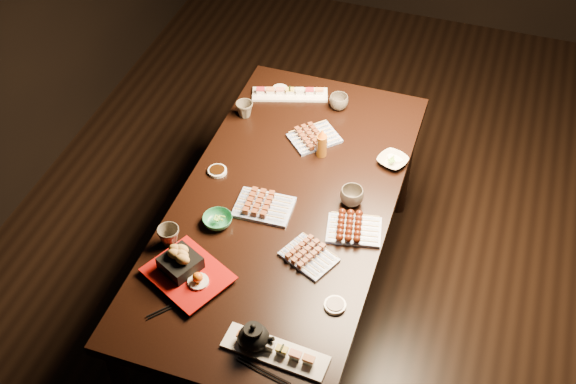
# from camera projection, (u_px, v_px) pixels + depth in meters

# --- Properties ---
(ground) EXTENTS (5.00, 5.00, 0.00)m
(ground) POSITION_uv_depth(u_px,v_px,m) (369.00, 267.00, 3.78)
(ground) COLOR black
(ground) RESTS_ON ground
(dining_table) EXTENTS (0.99, 1.85, 0.75)m
(dining_table) POSITION_uv_depth(u_px,v_px,m) (285.00, 259.00, 3.34)
(dining_table) COLOR black
(dining_table) RESTS_ON ground
(sushi_platter_near) EXTENTS (0.39, 0.13, 0.05)m
(sushi_platter_near) POSITION_uv_depth(u_px,v_px,m) (275.00, 349.00, 2.54)
(sushi_platter_near) COLOR white
(sushi_platter_near) RESTS_ON dining_table
(sushi_platter_far) EXTENTS (0.39, 0.21, 0.05)m
(sushi_platter_far) POSITION_uv_depth(u_px,v_px,m) (290.00, 92.00, 3.57)
(sushi_platter_far) COLOR white
(sushi_platter_far) RESTS_ON dining_table
(yakitori_plate_center) EXTENTS (0.25, 0.18, 0.06)m
(yakitori_plate_center) POSITION_uv_depth(u_px,v_px,m) (264.00, 203.00, 3.03)
(yakitori_plate_center) COLOR #828EB6
(yakitori_plate_center) RESTS_ON dining_table
(yakitori_plate_right) EXTENTS (0.25, 0.22, 0.05)m
(yakitori_plate_right) POSITION_uv_depth(u_px,v_px,m) (309.00, 254.00, 2.84)
(yakitori_plate_right) COLOR #828EB6
(yakitori_plate_right) RESTS_ON dining_table
(yakitori_plate_left) EXTENTS (0.27, 0.27, 0.06)m
(yakitori_plate_left) POSITION_uv_depth(u_px,v_px,m) (315.00, 135.00, 3.34)
(yakitori_plate_left) COLOR #828EB6
(yakitori_plate_left) RESTS_ON dining_table
(tsukune_plate) EXTENTS (0.25, 0.20, 0.06)m
(tsukune_plate) POSITION_uv_depth(u_px,v_px,m) (354.00, 227.00, 2.94)
(tsukune_plate) COLOR #828EB6
(tsukune_plate) RESTS_ON dining_table
(edamame_bowl_green) EXTENTS (0.15, 0.15, 0.04)m
(edamame_bowl_green) POSITION_uv_depth(u_px,v_px,m) (218.00, 220.00, 2.97)
(edamame_bowl_green) COLOR #2A8152
(edamame_bowl_green) RESTS_ON dining_table
(edamame_bowl_cream) EXTENTS (0.17, 0.17, 0.03)m
(edamame_bowl_cream) POSITION_uv_depth(u_px,v_px,m) (393.00, 161.00, 3.23)
(edamame_bowl_cream) COLOR beige
(edamame_bowl_cream) RESTS_ON dining_table
(tempura_tray) EXTENTS (0.38, 0.35, 0.11)m
(tempura_tray) POSITION_uv_depth(u_px,v_px,m) (187.00, 268.00, 2.75)
(tempura_tray) COLOR black
(tempura_tray) RESTS_ON dining_table
(teacup_near_left) EXTENTS (0.10, 0.10, 0.08)m
(teacup_near_left) POSITION_uv_depth(u_px,v_px,m) (169.00, 236.00, 2.88)
(teacup_near_left) COLOR #524A3E
(teacup_near_left) RESTS_ON dining_table
(teacup_mid_right) EXTENTS (0.11, 0.11, 0.08)m
(teacup_mid_right) POSITION_uv_depth(u_px,v_px,m) (352.00, 196.00, 3.04)
(teacup_mid_right) COLOR #524A3E
(teacup_mid_right) RESTS_ON dining_table
(teacup_far_left) EXTENTS (0.09, 0.09, 0.08)m
(teacup_far_left) POSITION_uv_depth(u_px,v_px,m) (245.00, 109.00, 3.45)
(teacup_far_left) COLOR #524A3E
(teacup_far_left) RESTS_ON dining_table
(teacup_far_right) EXTENTS (0.10, 0.10, 0.07)m
(teacup_far_right) POSITION_uv_depth(u_px,v_px,m) (339.00, 102.00, 3.49)
(teacup_far_right) COLOR #524A3E
(teacup_far_right) RESTS_ON dining_table
(teapot) EXTENTS (0.14, 0.14, 0.11)m
(teapot) POSITION_uv_depth(u_px,v_px,m) (253.00, 335.00, 2.54)
(teapot) COLOR black
(teapot) RESTS_ON dining_table
(condiment_bottle) EXTENTS (0.06, 0.06, 0.15)m
(condiment_bottle) POSITION_uv_depth(u_px,v_px,m) (322.00, 143.00, 3.23)
(condiment_bottle) COLOR brown
(condiment_bottle) RESTS_ON dining_table
(sauce_dish_west) EXTENTS (0.09, 0.09, 0.01)m
(sauce_dish_west) POSITION_uv_depth(u_px,v_px,m) (217.00, 171.00, 3.20)
(sauce_dish_west) COLOR white
(sauce_dish_west) RESTS_ON dining_table
(sauce_dish_east) EXTENTS (0.09, 0.09, 0.01)m
(sauce_dish_east) POSITION_uv_depth(u_px,v_px,m) (396.00, 157.00, 3.26)
(sauce_dish_east) COLOR white
(sauce_dish_east) RESTS_ON dining_table
(sauce_dish_se) EXTENTS (0.11, 0.11, 0.01)m
(sauce_dish_se) POSITION_uv_depth(u_px,v_px,m) (335.00, 305.00, 2.69)
(sauce_dish_se) COLOR white
(sauce_dish_se) RESTS_ON dining_table
(sauce_dish_nw) EXTENTS (0.10, 0.10, 0.01)m
(sauce_dish_nw) POSITION_uv_depth(u_px,v_px,m) (280.00, 90.00, 3.61)
(sauce_dish_nw) COLOR white
(sauce_dish_nw) RESTS_ON dining_table
(chopsticks_near) EXTENTS (0.15, 0.17, 0.01)m
(chopsticks_near) POSITION_uv_depth(u_px,v_px,m) (173.00, 306.00, 2.69)
(chopsticks_near) COLOR black
(chopsticks_near) RESTS_ON dining_table
(chopsticks_se) EXTENTS (0.21, 0.06, 0.01)m
(chopsticks_se) POSITION_uv_depth(u_px,v_px,m) (263.00, 371.00, 2.50)
(chopsticks_se) COLOR black
(chopsticks_se) RESTS_ON dining_table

